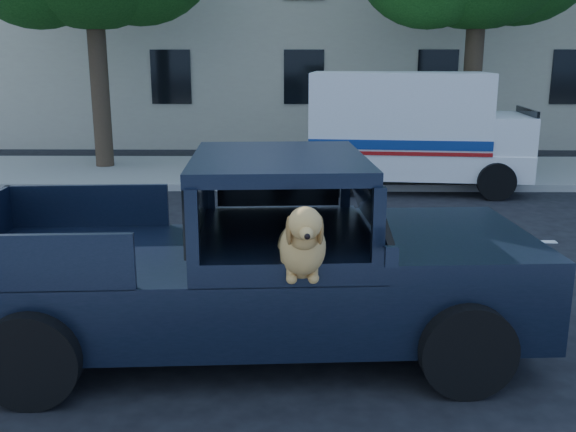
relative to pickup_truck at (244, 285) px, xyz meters
name	(u,v)px	position (x,y,z in m)	size (l,w,h in m)	color
ground	(223,332)	(-0.25, 0.32, -0.64)	(120.00, 120.00, 0.00)	black
far_sidewalk	(265,172)	(-0.25, 9.52, -0.57)	(60.00, 4.00, 0.15)	gray
lane_stripes	(376,241)	(1.75, 3.72, -0.64)	(21.60, 0.14, 0.01)	silver
building_main	(362,4)	(2.75, 16.82, 3.86)	(26.00, 6.00, 9.00)	#BDB69C
pickup_truck	(244,285)	(0.00, 0.00, 0.00)	(5.44, 2.83, 1.91)	black
mail_truck	(411,139)	(3.00, 7.92, 0.44)	(4.71, 2.69, 2.48)	silver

